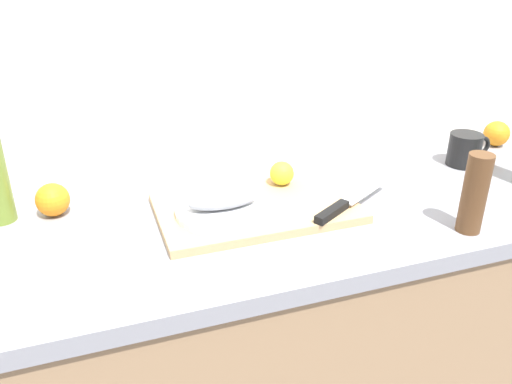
{
  "coord_description": "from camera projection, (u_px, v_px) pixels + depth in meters",
  "views": [
    {
      "loc": [
        -0.38,
        -1.0,
        1.47
      ],
      "look_at": [
        -0.03,
        0.01,
        0.95
      ],
      "focal_mm": 36.59,
      "sensor_mm": 36.0,
      "label": 1
    }
  ],
  "objects": [
    {
      "name": "back_wall",
      "position": [
        228.0,
        34.0,
        1.34
      ],
      "size": [
        3.2,
        0.05,
        2.5
      ],
      "primitive_type": "cube",
      "color": "white",
      "rests_on": "ground_plane"
    },
    {
      "name": "kitchen_counter",
      "position": [
        269.0,
        358.0,
        1.41
      ],
      "size": [
        2.0,
        0.6,
        0.9
      ],
      "color": "#9E7A56",
      "rests_on": "ground_plane"
    },
    {
      "name": "cutting_board",
      "position": [
        256.0,
        208.0,
        1.2
      ],
      "size": [
        0.45,
        0.28,
        0.02
      ],
      "primitive_type": "cube",
      "color": "tan",
      "rests_on": "kitchen_counter"
    },
    {
      "name": "white_plate",
      "position": [
        223.0,
        210.0,
        1.16
      ],
      "size": [
        0.21,
        0.21,
        0.01
      ],
      "primitive_type": "cylinder",
      "color": "white",
      "rests_on": "cutting_board"
    },
    {
      "name": "fish_fillet",
      "position": [
        223.0,
        199.0,
        1.15
      ],
      "size": [
        0.16,
        0.07,
        0.04
      ],
      "primitive_type": "ellipsoid",
      "color": "gray",
      "rests_on": "white_plate"
    },
    {
      "name": "chef_knife",
      "position": [
        345.0,
        203.0,
        1.18
      ],
      "size": [
        0.26,
        0.17,
        0.02
      ],
      "rotation": [
        0.0,
        0.0,
        0.54
      ],
      "color": "silver",
      "rests_on": "cutting_board"
    },
    {
      "name": "lemon_0",
      "position": [
        282.0,
        173.0,
        1.28
      ],
      "size": [
        0.06,
        0.06,
        0.06
      ],
      "primitive_type": "sphere",
      "color": "yellow",
      "rests_on": "cutting_board"
    },
    {
      "name": "coffee_mug_0",
      "position": [
        465.0,
        149.0,
        1.44
      ],
      "size": [
        0.13,
        0.09,
        0.09
      ],
      "color": "black",
      "rests_on": "kitchen_counter"
    },
    {
      "name": "orange_0",
      "position": [
        497.0,
        134.0,
        1.58
      ],
      "size": [
        0.08,
        0.08,
        0.08
      ],
      "primitive_type": "sphere",
      "color": "orange",
      "rests_on": "kitchen_counter"
    },
    {
      "name": "orange_2",
      "position": [
        53.0,
        200.0,
        1.18
      ],
      "size": [
        0.08,
        0.08,
        0.08
      ],
      "primitive_type": "sphere",
      "color": "orange",
      "rests_on": "kitchen_counter"
    },
    {
      "name": "pepper_mill",
      "position": [
        475.0,
        194.0,
        1.09
      ],
      "size": [
        0.05,
        0.05,
        0.18
      ],
      "primitive_type": "cylinder",
      "color": "brown",
      "rests_on": "kitchen_counter"
    }
  ]
}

